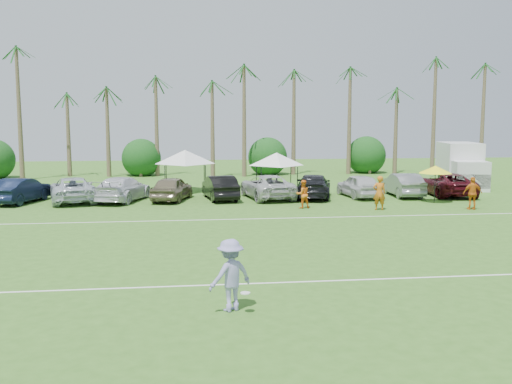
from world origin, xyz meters
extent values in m
plane|color=#35651E|center=(0.00, 0.00, 0.00)|extent=(120.00, 120.00, 0.00)
cube|color=white|center=(0.00, 2.00, 0.01)|extent=(80.00, 0.10, 0.01)
cube|color=white|center=(0.00, 14.00, 0.01)|extent=(80.00, 0.10, 0.01)
cone|color=brown|center=(-17.00, 38.00, 4.50)|extent=(0.44, 0.44, 9.00)
cone|color=brown|center=(-12.00, 38.00, 5.00)|extent=(0.44, 0.44, 10.00)
cone|color=brown|center=(-8.00, 38.00, 5.50)|extent=(0.44, 0.44, 11.00)
cone|color=brown|center=(-4.00, 38.00, 4.00)|extent=(0.44, 0.44, 8.00)
cone|color=brown|center=(0.00, 38.00, 4.50)|extent=(0.44, 0.44, 9.00)
cone|color=brown|center=(4.00, 38.00, 5.00)|extent=(0.44, 0.44, 10.00)
cone|color=brown|center=(8.00, 38.00, 5.50)|extent=(0.44, 0.44, 11.00)
cone|color=brown|center=(13.00, 38.00, 4.00)|extent=(0.44, 0.44, 8.00)
cone|color=brown|center=(18.00, 38.00, 4.50)|extent=(0.44, 0.44, 9.00)
cone|color=brown|center=(23.00, 38.00, 5.00)|extent=(0.44, 0.44, 10.00)
cone|color=brown|center=(27.00, 38.00, 5.50)|extent=(0.44, 0.44, 11.00)
cylinder|color=brown|center=(-6.00, 39.00, 0.70)|extent=(0.30, 0.30, 1.40)
sphere|color=#124116|center=(-6.00, 39.00, 1.80)|extent=(4.00, 4.00, 4.00)
cylinder|color=brown|center=(6.00, 39.00, 0.70)|extent=(0.30, 0.30, 1.40)
sphere|color=#124116|center=(6.00, 39.00, 1.80)|extent=(4.00, 4.00, 4.00)
cylinder|color=brown|center=(16.00, 39.00, 0.70)|extent=(0.30, 0.30, 1.40)
sphere|color=#124116|center=(16.00, 39.00, 1.80)|extent=(4.00, 4.00, 4.00)
imported|color=#CD6816|center=(9.31, 16.15, 1.00)|extent=(0.80, 0.60, 2.01)
imported|color=orange|center=(5.02, 17.35, 0.84)|extent=(0.91, 0.75, 1.69)
imported|color=#CD6816|center=(14.78, 15.59, 0.96)|extent=(1.16, 0.56, 1.93)
cube|color=silver|center=(19.81, 27.42, 2.14)|extent=(3.56, 5.25, 2.61)
cube|color=silver|center=(19.10, 24.15, 1.10)|extent=(2.75, 2.34, 2.20)
cube|color=black|center=(18.94, 23.38, 0.78)|extent=(2.42, 0.81, 1.05)
cube|color=#E5590C|center=(21.09, 27.14, 1.67)|extent=(0.37, 1.64, 0.94)
cylinder|color=black|center=(18.13, 24.57, 0.47)|extent=(0.50, 0.99, 0.94)
cylinder|color=black|center=(20.17, 24.13, 0.47)|extent=(0.50, 0.99, 0.94)
cylinder|color=black|center=(19.05, 28.87, 0.47)|extent=(0.50, 0.99, 0.94)
cylinder|color=black|center=(21.09, 28.43, 0.47)|extent=(0.50, 0.99, 0.94)
cylinder|color=black|center=(-3.33, 24.87, 1.02)|extent=(0.06, 0.06, 2.04)
cylinder|color=black|center=(-0.47, 24.87, 1.02)|extent=(0.06, 0.06, 2.04)
cylinder|color=black|center=(-3.33, 27.73, 1.02)|extent=(0.06, 0.06, 2.04)
cylinder|color=black|center=(-0.47, 27.73, 1.02)|extent=(0.06, 0.06, 2.04)
pyramid|color=silver|center=(-1.90, 26.30, 3.06)|extent=(4.41, 4.41, 1.02)
cylinder|color=black|center=(3.46, 24.44, 0.95)|extent=(0.06, 0.06, 1.90)
cylinder|color=black|center=(6.11, 24.44, 0.95)|extent=(0.06, 0.06, 1.90)
cylinder|color=black|center=(3.46, 27.08, 0.95)|extent=(0.06, 0.06, 1.90)
cylinder|color=black|center=(6.11, 27.08, 0.95)|extent=(0.06, 0.06, 1.90)
pyramid|color=white|center=(4.79, 25.76, 2.85)|extent=(4.10, 4.10, 0.95)
cylinder|color=black|center=(13.81, 18.58, 1.06)|extent=(0.05, 0.05, 2.12)
cone|color=#FAF51A|center=(13.81, 18.58, 2.12)|extent=(2.12, 2.12, 0.48)
imported|color=#918DC8|center=(-0.71, -0.49, 1.00)|extent=(1.49, 1.27, 2.00)
cylinder|color=white|center=(-0.34, -0.78, 0.57)|extent=(0.27, 0.27, 0.03)
imported|color=black|center=(-12.25, 21.79, 0.80)|extent=(2.98, 5.11, 1.59)
imported|color=silver|center=(-9.09, 21.82, 0.80)|extent=(3.93, 6.19, 1.59)
imported|color=silver|center=(-5.94, 21.75, 0.80)|extent=(3.75, 5.90, 1.59)
imported|color=#786C52|center=(-2.78, 21.69, 0.80)|extent=(3.04, 5.00, 1.59)
imported|color=black|center=(0.37, 21.79, 0.80)|extent=(2.33, 5.02, 1.59)
imported|color=#BCBCBC|center=(3.53, 21.84, 0.80)|extent=(3.46, 6.06, 1.59)
imported|color=black|center=(6.68, 21.81, 0.80)|extent=(3.57, 5.88, 1.59)
imported|color=silver|center=(9.83, 21.71, 0.80)|extent=(2.29, 4.82, 1.59)
imported|color=slate|center=(12.99, 21.83, 0.80)|extent=(1.92, 4.91, 1.59)
imported|color=#450C15|center=(16.14, 21.78, 0.80)|extent=(3.13, 5.94, 1.59)
camera|label=1|loc=(-1.90, -15.62, 5.20)|focal=40.00mm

